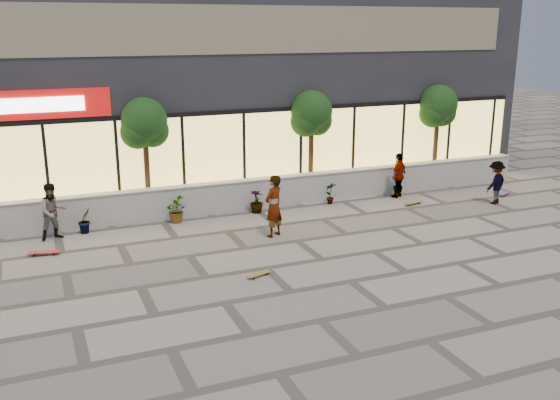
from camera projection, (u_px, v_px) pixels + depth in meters
name	position (u px, v px, depth m)	size (l,w,h in m)	color
ground	(351.00, 281.00, 15.50)	(80.00, 80.00, 0.00)	gray
planter_wall	(254.00, 193.00, 21.58)	(22.00, 0.42, 1.04)	#B9B7B0
retail_building	(206.00, 73.00, 25.46)	(24.00, 9.17, 8.50)	#232227
shrub_b	(85.00, 220.00, 19.03)	(0.45, 0.36, 0.81)	black
shrub_c	(175.00, 210.00, 20.06)	(0.73, 0.63, 0.81)	black
shrub_d	(257.00, 201.00, 21.09)	(0.45, 0.45, 0.81)	black
shrub_e	(331.00, 193.00, 22.12)	(0.43, 0.29, 0.81)	black
shrub_f	(398.00, 185.00, 23.15)	(0.45, 0.36, 0.81)	black
tree_midwest	(144.00, 126.00, 20.25)	(1.60, 1.50, 3.92)	#452918
tree_mideast	(311.00, 116.00, 22.46)	(1.60, 1.50, 3.92)	#452918
tree_east	(438.00, 109.00, 24.48)	(1.60, 1.50, 3.92)	#452918
skater_center	(274.00, 206.00, 18.58)	(0.69, 0.45, 1.89)	white
skater_left	(53.00, 211.00, 18.37)	(0.83, 0.64, 1.70)	tan
skater_right_near	(399.00, 175.00, 22.87)	(0.98, 0.41, 1.66)	white
skater_right_far	(496.00, 183.00, 22.06)	(1.00, 0.57, 1.55)	maroon
skateboard_center	(259.00, 274.00, 15.78)	(0.71, 0.38, 0.08)	brown
skateboard_left	(44.00, 252.00, 17.24)	(0.89, 0.42, 0.10)	red
skateboard_right_near	(414.00, 202.00, 22.12)	(0.82, 0.37, 0.10)	olive
skateboard_right_far	(505.00, 193.00, 23.34)	(0.70, 0.48, 0.08)	#574178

